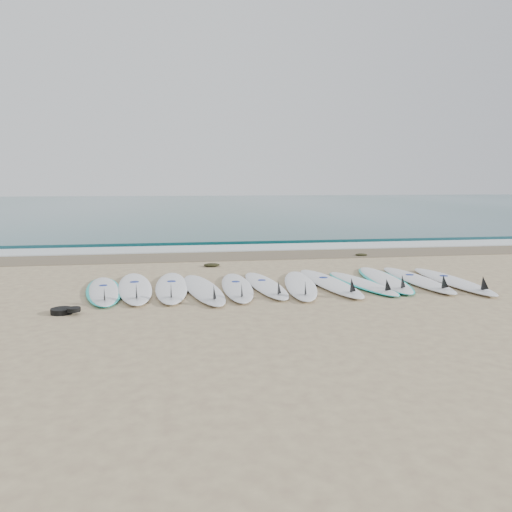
{
  "coord_description": "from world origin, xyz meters",
  "views": [
    {
      "loc": [
        -1.95,
        -9.14,
        1.99
      ],
      "look_at": [
        -0.3,
        1.34,
        0.4
      ],
      "focal_mm": 35.0,
      "sensor_mm": 36.0,
      "label": 1
    }
  ],
  "objects": [
    {
      "name": "surfboard_9",
      "position": [
        2.11,
        0.12,
        0.05
      ],
      "size": [
        0.9,
        2.84,
        0.35
      ],
      "rotation": [
        0.0,
        0.0,
        -0.08
      ],
      "color": "white",
      "rests_on": "ground"
    },
    {
      "name": "wave_crest",
      "position": [
        0.0,
        7.0,
        0.05
      ],
      "size": [
        120.0,
        1.0,
        0.1
      ],
      "primitive_type": "cube",
      "color": "#195157",
      "rests_on": "ground"
    },
    {
      "name": "surfboard_7",
      "position": [
        0.93,
        -0.08,
        0.06
      ],
      "size": [
        0.85,
        2.9,
        0.37
      ],
      "rotation": [
        0.0,
        0.0,
        0.09
      ],
      "color": "white",
      "rests_on": "ground"
    },
    {
      "name": "surfboard_1",
      "position": [
        -2.75,
        0.05,
        0.06
      ],
      "size": [
        0.91,
        2.95,
        0.37
      ],
      "rotation": [
        0.0,
        0.0,
        0.11
      ],
      "color": "white",
      "rests_on": "ground"
    },
    {
      "name": "surfboard_3",
      "position": [
        -1.51,
        -0.26,
        0.06
      ],
      "size": [
        0.94,
        2.82,
        0.35
      ],
      "rotation": [
        0.0,
        0.0,
        0.14
      ],
      "color": "white",
      "rests_on": "ground"
    },
    {
      "name": "surfboard_2",
      "position": [
        -2.09,
        0.01,
        0.06
      ],
      "size": [
        0.61,
        2.85,
        0.36
      ],
      "rotation": [
        0.0,
        0.0,
        0.01
      ],
      "color": "white",
      "rests_on": "ground"
    },
    {
      "name": "ocean",
      "position": [
        0.0,
        32.5,
        0.01
      ],
      "size": [
        120.0,
        55.0,
        0.03
      ],
      "primitive_type": "cube",
      "color": "#195157",
      "rests_on": "ground"
    },
    {
      "name": "surfboard_6",
      "position": [
        0.31,
        -0.17,
        0.06
      ],
      "size": [
        1.0,
        2.82,
        0.35
      ],
      "rotation": [
        0.0,
        0.0,
        -0.16
      ],
      "color": "white",
      "rests_on": "ground"
    },
    {
      "name": "foam_band",
      "position": [
        0.0,
        5.5,
        0.02
      ],
      "size": [
        120.0,
        1.4,
        0.04
      ],
      "primitive_type": "cube",
      "color": "silver",
      "rests_on": "ground"
    },
    {
      "name": "seaweed_far",
      "position": [
        2.93,
        3.55,
        0.03
      ],
      "size": [
        0.33,
        0.26,
        0.06
      ],
      "primitive_type": "ellipsoid",
      "color": "black",
      "rests_on": "ground"
    },
    {
      "name": "ground",
      "position": [
        0.0,
        0.0,
        0.0
      ],
      "size": [
        120.0,
        120.0,
        0.0
      ],
      "primitive_type": "plane",
      "color": "tan"
    },
    {
      "name": "surfboard_10",
      "position": [
        2.74,
        -0.05,
        0.06
      ],
      "size": [
        0.63,
        2.81,
        0.36
      ],
      "rotation": [
        0.0,
        0.0,
        0.02
      ],
      "color": "white",
      "rests_on": "ground"
    },
    {
      "name": "surfboard_11",
      "position": [
        3.37,
        -0.28,
        0.06
      ],
      "size": [
        0.62,
        2.83,
        0.36
      ],
      "rotation": [
        0.0,
        0.0,
        0.01
      ],
      "color": "white",
      "rests_on": "ground"
    },
    {
      "name": "surfboard_8",
      "position": [
        1.55,
        -0.13,
        0.05
      ],
      "size": [
        0.99,
        2.5,
        0.31
      ],
      "rotation": [
        0.0,
        0.0,
        0.17
      ],
      "color": "white",
      "rests_on": "ground"
    },
    {
      "name": "surfboard_5",
      "position": [
        -0.33,
        -0.07,
        0.06
      ],
      "size": [
        0.73,
        2.63,
        0.33
      ],
      "rotation": [
        0.0,
        0.0,
        0.07
      ],
      "color": "white",
      "rests_on": "ground"
    },
    {
      "name": "surfboard_0",
      "position": [
        -3.3,
        -0.05,
        0.05
      ],
      "size": [
        1.01,
        2.63,
        0.33
      ],
      "rotation": [
        0.0,
        0.0,
        0.16
      ],
      "color": "white",
      "rests_on": "ground"
    },
    {
      "name": "wet_sand_band",
      "position": [
        0.0,
        4.1,
        0.01
      ],
      "size": [
        120.0,
        1.8,
        0.01
      ],
      "primitive_type": "cube",
      "color": "brown",
      "rests_on": "ground"
    },
    {
      "name": "leash_coil",
      "position": [
        -3.68,
        -1.42,
        0.05
      ],
      "size": [
        0.46,
        0.36,
        0.11
      ],
      "color": "black",
      "rests_on": "ground"
    },
    {
      "name": "seaweed_near",
      "position": [
        -1.18,
        2.48,
        0.04
      ],
      "size": [
        0.39,
        0.3,
        0.08
      ],
      "primitive_type": "ellipsoid",
      "color": "black",
      "rests_on": "ground"
    },
    {
      "name": "surfboard_4",
      "position": [
        -0.89,
        -0.16,
        0.06
      ],
      "size": [
        0.64,
        2.67,
        0.34
      ],
      "rotation": [
        0.0,
        0.0,
        -0.03
      ],
      "color": "white",
      "rests_on": "ground"
    }
  ]
}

